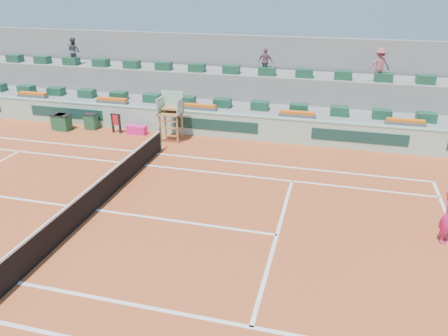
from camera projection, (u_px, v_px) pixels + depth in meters
The scene contains 20 objects.
ground at pixel (96, 210), 15.36m from camera, with size 90.00×90.00×0.00m, color #A84420.
seating_tier_lower at pixel (192, 110), 24.58m from camera, with size 36.00×4.00×1.20m, color gray.
seating_tier_upper at pixel (201, 92), 25.72m from camera, with size 36.00×2.40×2.60m, color gray.
stadium_back_wall at pixel (208, 71), 26.77m from camera, with size 36.00×0.40×4.40m, color gray.
player_bag at pixel (137, 130), 22.67m from camera, with size 1.01×0.45×0.45m, color #EC1E83.
spectator_left at pixel (74, 51), 26.40m from camera, with size 0.77×0.60×1.59m, color #464852.
spectator_mid at pixel (265, 62), 23.55m from camera, with size 0.83×0.35×1.42m, color #7B525C.
spectator_right at pixel (379, 65), 22.00m from camera, with size 1.10×0.63×1.70m, color #994C58.
court_lines at pixel (96, 210), 15.36m from camera, with size 23.89×11.09×0.01m.
tennis_net at pixel (94, 197), 15.15m from camera, with size 0.10×11.97×1.10m.
advertising_hoarding at pixel (179, 121), 22.62m from camera, with size 36.00×0.34×1.26m.
umpire_chair at pixel (171, 110), 21.37m from camera, with size 1.10×0.90×2.40m.
seat_row_lower at pixel (187, 100), 23.46m from camera, with size 32.90×0.60×0.44m.
seat_row_upper at pixel (197, 68), 24.57m from camera, with size 32.90×0.60×0.44m.
flower_planters at pixel (155, 104), 23.13m from camera, with size 26.80×0.36×0.28m.
drink_cooler_a at pixel (91, 121), 23.34m from camera, with size 0.64×0.55×0.84m.
drink_cooler_b at pixel (63, 122), 23.17m from camera, with size 0.76×0.65×0.84m.
drink_cooler_c at pixel (60, 121), 23.31m from camera, with size 0.74×0.64×0.84m.
towel_rack at pixel (116, 122), 22.69m from camera, with size 0.57×0.09×1.03m.
tennis_player at pixel (448, 216), 13.22m from camera, with size 0.53×0.92×2.28m.
Camera 1 is at (7.78, -11.87, 7.55)m, focal length 35.00 mm.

